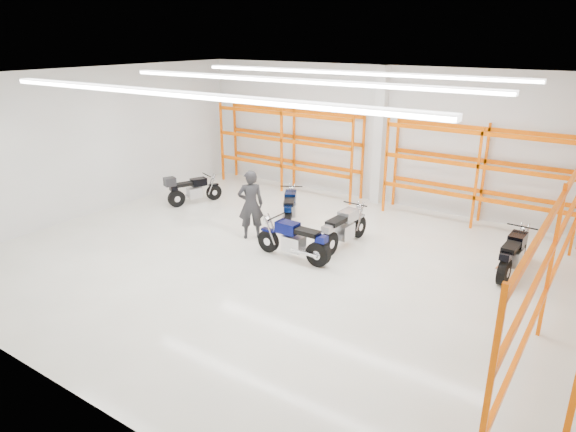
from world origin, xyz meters
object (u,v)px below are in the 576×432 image
Objects in this scene: motorcycle_back_c at (343,229)px; standing_man at (251,205)px; motorcycle_back_d at (512,255)px; motorcycle_back_b at (290,208)px; motorcycle_main at (296,241)px; motorcycle_back_a at (190,190)px; structural_column at (380,137)px.

standing_man reaches higher than motorcycle_back_c.
motorcycle_back_b is at bearing -179.58° from motorcycle_back_d.
motorcycle_back_a is (-5.41, 1.79, -0.00)m from motorcycle_main.
structural_column is at bearing 93.66° from motorcycle_main.
standing_man is (-0.25, -1.56, 0.50)m from motorcycle_back_b.
motorcycle_back_d is at bearing 24.80° from motorcycle_main.
standing_man reaches higher than motorcycle_back_b.
motorcycle_back_a is 10.11m from motorcycle_back_d.
motorcycle_back_d is (10.10, 0.37, 0.00)m from motorcycle_back_a.
motorcycle_back_c is 4.57m from structural_column.
standing_man reaches higher than motorcycle_main.
structural_column reaches higher than motorcycle_main.
motorcycle_back_b is at bearing -110.39° from structural_column.
motorcycle_back_b is 6.31m from motorcycle_back_d.
standing_man is at bearing -19.21° from motorcycle_back_a.
structural_column reaches higher than motorcycle_back_c.
motorcycle_back_a is 1.03× the size of motorcycle_back_b.
standing_man is 5.34m from structural_column.
motorcycle_back_a is 0.43× the size of structural_column.
motorcycle_main is 1.11× the size of standing_man.
motorcycle_back_b is (3.79, 0.33, -0.02)m from motorcycle_back_a.
motorcycle_back_d is (4.12, 0.77, -0.01)m from motorcycle_back_c.
motorcycle_back_b is at bearing 161.64° from motorcycle_back_c.
motorcycle_back_b is 0.87× the size of motorcycle_back_d.
motorcycle_back_a is at bearing -63.04° from standing_man.
motorcycle_back_b is 0.41× the size of structural_column.
standing_man reaches higher than motorcycle_back_d.
motorcycle_back_c is (5.99, -0.40, 0.01)m from motorcycle_back_a.
motorcycle_back_c reaches higher than motorcycle_back_b.
motorcycle_back_b is 4.03m from structural_column.
motorcycle_main is 1.16× the size of motorcycle_back_b.
structural_column is (1.51, 4.96, 1.28)m from standing_man.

